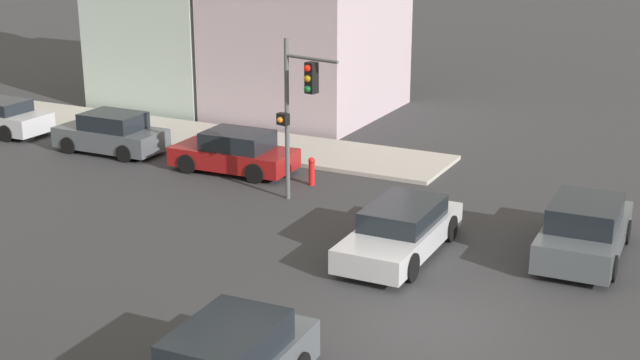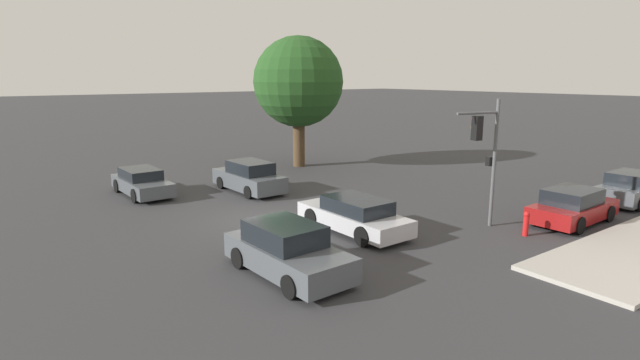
# 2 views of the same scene
# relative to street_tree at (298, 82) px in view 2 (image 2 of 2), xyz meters

# --- Properties ---
(ground_plane) EXTENTS (300.00, 300.00, 0.00)m
(ground_plane) POSITION_rel_street_tree_xyz_m (9.25, -8.19, -5.33)
(ground_plane) COLOR #333335
(street_tree) EXTENTS (5.64, 5.64, 8.18)m
(street_tree) POSITION_rel_street_tree_xyz_m (0.00, 0.00, 0.00)
(street_tree) COLOR #4C3823
(street_tree) RESTS_ON ground_plane
(traffic_signal) EXTENTS (0.55, 2.09, 4.90)m
(traffic_signal) POSITION_rel_street_tree_xyz_m (15.15, -1.86, -2.14)
(traffic_signal) COLOR #515456
(traffic_signal) RESTS_ON ground_plane
(crossing_car_0) EXTENTS (4.41, 1.90, 1.29)m
(crossing_car_0) POSITION_rel_street_tree_xyz_m (2.01, -10.66, -4.70)
(crossing_car_0) COLOR #4C5156
(crossing_car_0) RESTS_ON ground_plane
(crossing_car_1) EXTENTS (4.42, 2.08, 1.54)m
(crossing_car_1) POSITION_rel_street_tree_xyz_m (14.65, -10.38, -4.61)
(crossing_car_1) COLOR #4C5156
(crossing_car_1) RESTS_ON ground_plane
(crossing_car_2) EXTENTS (4.54, 2.00, 1.55)m
(crossing_car_2) POSITION_rel_street_tree_xyz_m (4.47, -6.07, -4.60)
(crossing_car_2) COLOR #4C5156
(crossing_car_2) RESTS_ON ground_plane
(crossing_car_3) EXTENTS (4.77, 1.95, 1.32)m
(crossing_car_3) POSITION_rel_street_tree_xyz_m (12.71, -6.15, -4.69)
(crossing_car_3) COLOR #B7B7BC
(crossing_car_3) RESTS_ON ground_plane
(parked_car_0) EXTENTS (2.02, 4.20, 1.40)m
(parked_car_0) POSITION_rel_street_tree_xyz_m (16.98, 1.53, -4.67)
(parked_car_0) COLOR maroon
(parked_car_0) RESTS_ON ground_plane
(parked_car_1) EXTENTS (1.90, 4.03, 1.46)m
(parked_car_1) POSITION_rel_street_tree_xyz_m (17.01, 6.78, -4.64)
(parked_car_1) COLOR #4C5156
(parked_car_1) RESTS_ON ground_plane
(fire_hydrant) EXTENTS (0.22, 0.22, 0.92)m
(fire_hydrant) POSITION_rel_street_tree_xyz_m (16.82, -1.44, -4.84)
(fire_hydrant) COLOR red
(fire_hydrant) RESTS_ON ground_plane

